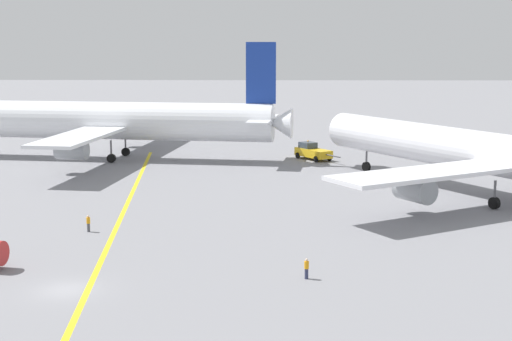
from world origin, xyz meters
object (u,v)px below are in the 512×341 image
object	(u,v)px
airliner_at_gate_left	(97,121)
ground_crew_marshaller_foreground	(88,223)
ground_crew_wing_walker_right	(307,268)
pushback_tug	(313,152)
airliner_being_pushed	(496,155)

from	to	relation	value
airliner_at_gate_left	ground_crew_marshaller_foreground	distance (m)	46.81
ground_crew_wing_walker_right	ground_crew_marshaller_foreground	xyz separation A→B (m)	(-20.03, 14.20, 0.02)
pushback_tug	ground_crew_wing_walker_right	bearing A→B (deg)	-93.46
airliner_being_pushed	ground_crew_wing_walker_right	size ratio (longest dim) A/B	33.97
ground_crew_marshaller_foreground	ground_crew_wing_walker_right	bearing A→B (deg)	-35.34
airliner_at_gate_left	ground_crew_marshaller_foreground	world-z (taller)	airliner_at_gate_left
pushback_tug	ground_crew_marshaller_foreground	xyz separation A→B (m)	(-23.64, -45.62, -0.35)
airliner_being_pushed	pushback_tug	world-z (taller)	airliner_being_pushed
airliner_at_gate_left	airliner_being_pushed	world-z (taller)	airliner_at_gate_left
ground_crew_marshaller_foreground	pushback_tug	bearing A→B (deg)	62.60
airliner_at_gate_left	pushback_tug	bearing A→B (deg)	0.01
pushback_tug	ground_crew_marshaller_foreground	world-z (taller)	pushback_tug
pushback_tug	ground_crew_wing_walker_right	xyz separation A→B (m)	(-3.61, -59.82, -0.36)
airliner_at_gate_left	pushback_tug	world-z (taller)	airliner_at_gate_left
pushback_tug	ground_crew_marshaller_foreground	distance (m)	51.38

